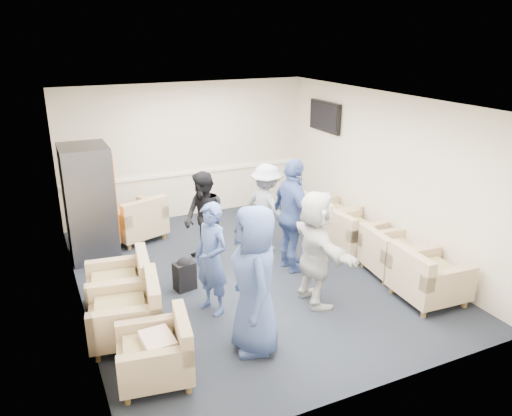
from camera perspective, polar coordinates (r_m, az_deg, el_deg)
name	(u,v)px	position (r m, az deg, el deg)	size (l,w,h in m)	color
floor	(249,274)	(7.94, -0.83, -7.55)	(6.00, 6.00, 0.00)	black
ceiling	(248,101)	(7.13, -0.93, 12.14)	(6.00, 6.00, 0.00)	white
back_wall	(187,151)	(10.14, -7.85, 6.48)	(5.00, 0.02, 2.70)	beige
front_wall	(374,279)	(5.04, 13.31, -7.87)	(5.00, 0.02, 2.70)	beige
left_wall	(72,218)	(6.86, -20.32, -1.07)	(0.02, 6.00, 2.70)	beige
right_wall	(383,174)	(8.70, 14.37, 3.84)	(0.02, 6.00, 2.70)	beige
chair_rail	(189,173)	(10.23, -7.70, 4.01)	(4.98, 0.04, 0.06)	white
tv	(325,117)	(9.94, 7.87, 10.31)	(0.10, 1.00, 0.58)	black
armchair_left_near	(159,354)	(5.75, -11.01, -16.10)	(0.89, 0.89, 0.62)	tan
armchair_left_mid	(130,315)	(6.44, -14.20, -11.77)	(0.98, 0.98, 0.68)	tan
armchair_left_far	(123,287)	(7.11, -14.93, -8.73)	(0.94, 0.94, 0.67)	tan
armchair_right_near	(426,279)	(7.45, 18.86, -7.68)	(0.91, 0.91, 0.69)	tan
armchair_right_midnear	(389,255)	(8.11, 15.00, -5.19)	(0.88, 0.88, 0.64)	tan
armchair_right_midfar	(351,234)	(8.69, 10.77, -2.99)	(0.92, 0.92, 0.67)	tan
armchair_right_far	(327,218)	(9.34, 8.15, -1.18)	(0.91, 0.91, 0.68)	tan
armchair_corner	(137,221)	(9.32, -13.44, -1.49)	(1.13, 1.13, 0.71)	tan
vending_machine	(89,202)	(8.68, -18.51, 0.64)	(0.77, 0.90, 1.90)	#515259
backpack	(184,273)	(7.47, -8.18, -7.36)	(0.34, 0.27, 0.51)	black
pillow	(158,341)	(5.66, -11.18, -14.72)	(0.42, 0.32, 0.12)	white
person_front_left	(255,280)	(5.82, -0.13, -8.25)	(0.89, 0.58, 1.82)	#3C5290
person_mid_left	(212,259)	(6.66, -5.10, -5.82)	(0.57, 0.37, 1.55)	#3C5290
person_back_left	(204,219)	(8.03, -5.93, -1.31)	(0.75, 0.59, 1.55)	black
person_back_right	(267,208)	(8.54, 1.23, 0.05)	(0.99, 0.57, 1.53)	silver
person_mid_right	(293,216)	(7.76, 4.21, -0.91)	(1.07, 0.45, 1.82)	#3C5290
person_front_right	(316,248)	(6.88, 6.88, -4.60)	(1.53, 0.49, 1.65)	silver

